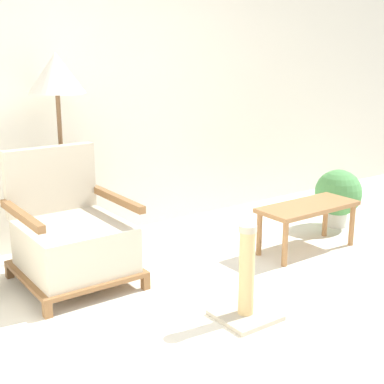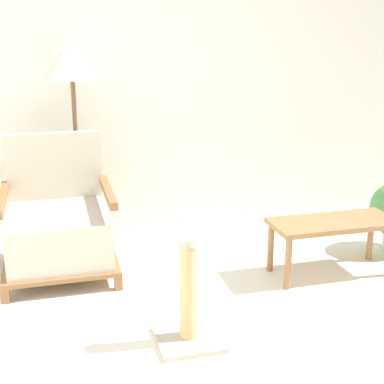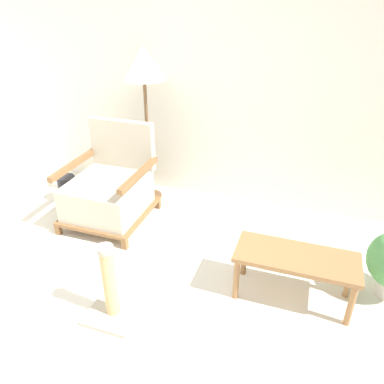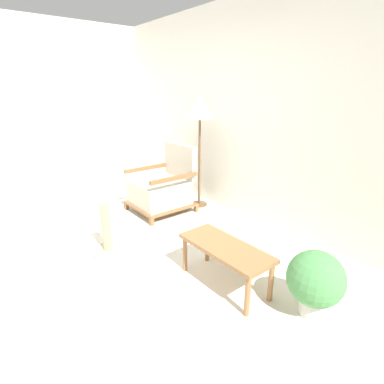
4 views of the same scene
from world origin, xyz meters
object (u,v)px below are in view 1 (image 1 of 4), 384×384
Objects in this scene: scratching_post at (246,288)px; coffee_table at (308,211)px; armchair at (72,238)px; potted_plant at (338,194)px; floor_lamp at (57,81)px.

coffee_table is at bearing 26.55° from scratching_post.
armchair is 1.27m from scratching_post.
scratching_post reaches higher than potted_plant.
potted_plant is 2.03m from scratching_post.
floor_lamp is 1.82× the size of coffee_table.
armchair is at bearing 163.72° from coffee_table.
potted_plant is (0.69, 0.26, -0.02)m from coffee_table.
armchair is 1.55× the size of scratching_post.
scratching_post is at bearing -74.50° from floor_lamp.
potted_plant is at bearing 24.39° from scratching_post.
armchair reaches higher than coffee_table.
floor_lamp is at bearing 71.65° from armchair.
armchair is at bearing 173.91° from potted_plant.
coffee_table is at bearing -33.13° from floor_lamp.
coffee_table is 0.73m from potted_plant.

